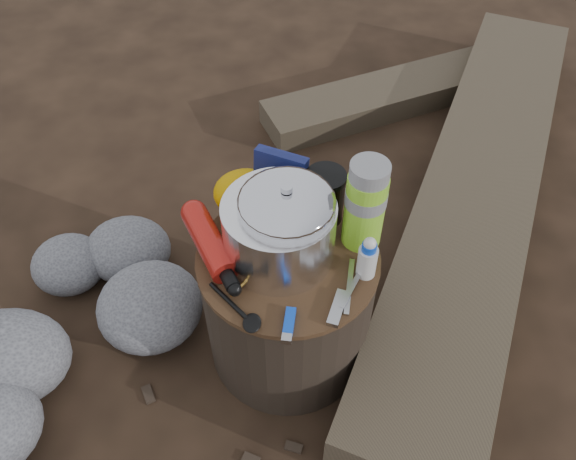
{
  "coord_description": "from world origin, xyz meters",
  "views": [
    {
      "loc": [
        0.03,
        -0.84,
        1.44
      ],
      "look_at": [
        0.0,
        0.0,
        0.48
      ],
      "focal_mm": 36.63,
      "sensor_mm": 36.0,
      "label": 1
    }
  ],
  "objects_px": {
    "fuel_bottle": "(209,242)",
    "travel_mug": "(325,197)",
    "stump": "(288,304)",
    "log_main": "(478,190)",
    "thermos": "(365,205)",
    "camping_pot": "(287,223)"
  },
  "relations": [
    {
      "from": "thermos",
      "to": "travel_mug",
      "type": "distance_m",
      "value": 0.12
    },
    {
      "from": "fuel_bottle",
      "to": "thermos",
      "type": "bearing_deg",
      "value": -19.91
    },
    {
      "from": "stump",
      "to": "travel_mug",
      "type": "height_order",
      "value": "travel_mug"
    },
    {
      "from": "camping_pot",
      "to": "fuel_bottle",
      "type": "height_order",
      "value": "camping_pot"
    },
    {
      "from": "log_main",
      "to": "travel_mug",
      "type": "distance_m",
      "value": 0.76
    },
    {
      "from": "log_main",
      "to": "camping_pot",
      "type": "xyz_separation_m",
      "value": [
        -0.6,
        -0.53,
        0.4
      ]
    },
    {
      "from": "camping_pot",
      "to": "travel_mug",
      "type": "height_order",
      "value": "camping_pot"
    },
    {
      "from": "fuel_bottle",
      "to": "stump",
      "type": "bearing_deg",
      "value": -31.54
    },
    {
      "from": "camping_pot",
      "to": "fuel_bottle",
      "type": "distance_m",
      "value": 0.19
    },
    {
      "from": "stump",
      "to": "log_main",
      "type": "height_order",
      "value": "stump"
    },
    {
      "from": "thermos",
      "to": "camping_pot",
      "type": "bearing_deg",
      "value": -163.31
    },
    {
      "from": "fuel_bottle",
      "to": "travel_mug",
      "type": "bearing_deg",
      "value": -3.69
    },
    {
      "from": "travel_mug",
      "to": "fuel_bottle",
      "type": "bearing_deg",
      "value": -155.13
    },
    {
      "from": "stump",
      "to": "fuel_bottle",
      "type": "xyz_separation_m",
      "value": [
        -0.18,
        0.01,
        0.23
      ]
    },
    {
      "from": "stump",
      "to": "camping_pot",
      "type": "bearing_deg",
      "value": 107.18
    },
    {
      "from": "fuel_bottle",
      "to": "travel_mug",
      "type": "distance_m",
      "value": 0.29
    },
    {
      "from": "stump",
      "to": "travel_mug",
      "type": "distance_m",
      "value": 0.3
    },
    {
      "from": "log_main",
      "to": "thermos",
      "type": "xyz_separation_m",
      "value": [
        -0.43,
        -0.48,
        0.42
      ]
    },
    {
      "from": "log_main",
      "to": "camping_pot",
      "type": "bearing_deg",
      "value": -118.35
    },
    {
      "from": "thermos",
      "to": "log_main",
      "type": "bearing_deg",
      "value": 48.19
    },
    {
      "from": "camping_pot",
      "to": "fuel_bottle",
      "type": "xyz_separation_m",
      "value": [
        -0.18,
        -0.0,
        -0.07
      ]
    },
    {
      "from": "stump",
      "to": "log_main",
      "type": "bearing_deg",
      "value": 42.25
    }
  ]
}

